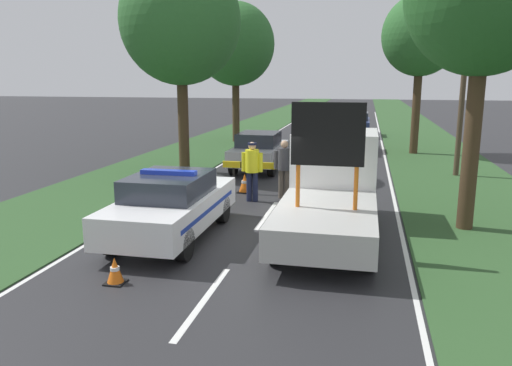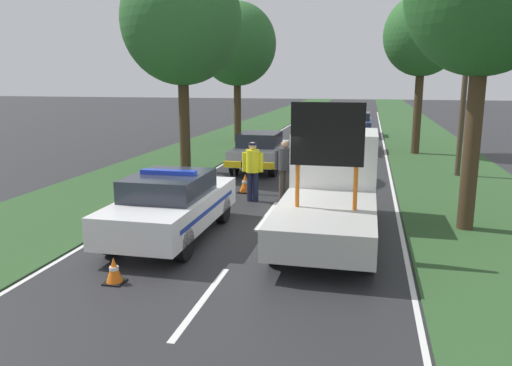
# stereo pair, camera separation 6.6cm
# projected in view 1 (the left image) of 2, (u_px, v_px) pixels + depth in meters

# --- Properties ---
(ground_plane) EXTENTS (160.00, 160.00, 0.00)m
(ground_plane) POSITION_uv_depth(u_px,v_px,m) (251.00, 237.00, 11.74)
(ground_plane) COLOR #28282B
(lane_markings) EXTENTS (7.08, 61.78, 0.01)m
(lane_markings) POSITION_uv_depth(u_px,v_px,m) (314.00, 151.00, 25.60)
(lane_markings) COLOR silver
(lane_markings) RESTS_ON ground
(grass_verge_left) EXTENTS (4.46, 120.00, 0.03)m
(grass_verge_left) POSITION_uv_depth(u_px,v_px,m) (232.00, 136.00, 32.07)
(grass_verge_left) COLOR #2D5128
(grass_verge_left) RESTS_ON ground
(grass_verge_right) EXTENTS (4.46, 120.00, 0.03)m
(grass_verge_right) POSITION_uv_depth(u_px,v_px,m) (421.00, 141.00, 29.63)
(grass_verge_right) COLOR #2D5128
(grass_verge_right) RESTS_ON ground
(police_car) EXTENTS (1.85, 4.65, 1.62)m
(police_car) POSITION_uv_depth(u_px,v_px,m) (172.00, 205.00, 11.58)
(police_car) COLOR white
(police_car) RESTS_ON ground
(work_truck) EXTENTS (2.09, 5.77, 3.20)m
(work_truck) POSITION_uv_depth(u_px,v_px,m) (332.00, 185.00, 12.11)
(work_truck) COLOR white
(work_truck) RESTS_ON ground
(road_barrier) EXTENTS (3.54, 0.08, 1.04)m
(road_barrier) POSITION_uv_depth(u_px,v_px,m) (277.00, 168.00, 15.79)
(road_barrier) COLOR black
(road_barrier) RESTS_ON ground
(police_officer) EXTENTS (0.65, 0.41, 1.81)m
(police_officer) POSITION_uv_depth(u_px,v_px,m) (252.00, 166.00, 14.94)
(police_officer) COLOR #191E38
(police_officer) RESTS_ON ground
(pedestrian_civilian) EXTENTS (0.65, 0.41, 1.81)m
(pedestrian_civilian) POSITION_uv_depth(u_px,v_px,m) (284.00, 165.00, 15.32)
(pedestrian_civilian) COLOR brown
(pedestrian_civilian) RESTS_ON ground
(traffic_cone_near_police) EXTENTS (0.45, 0.45, 0.63)m
(traffic_cone_near_police) POSITION_uv_depth(u_px,v_px,m) (154.00, 204.00, 13.56)
(traffic_cone_near_police) COLOR black
(traffic_cone_near_police) RESTS_ON ground
(traffic_cone_centre_front) EXTENTS (0.45, 0.45, 0.62)m
(traffic_cone_centre_front) POSITION_uv_depth(u_px,v_px,m) (245.00, 183.00, 16.27)
(traffic_cone_centre_front) COLOR black
(traffic_cone_centre_front) RESTS_ON ground
(traffic_cone_near_truck) EXTENTS (0.52, 0.52, 0.72)m
(traffic_cone_near_truck) POSITION_uv_depth(u_px,v_px,m) (215.00, 185.00, 15.80)
(traffic_cone_near_truck) COLOR black
(traffic_cone_near_truck) RESTS_ON ground
(traffic_cone_behind_barrier) EXTENTS (0.35, 0.35, 0.49)m
(traffic_cone_behind_barrier) POSITION_uv_depth(u_px,v_px,m) (115.00, 271.00, 9.04)
(traffic_cone_behind_barrier) COLOR black
(traffic_cone_behind_barrier) RESTS_ON ground
(queued_car_sedan_silver) EXTENTS (1.75, 4.14, 1.53)m
(queued_car_sedan_silver) POSITION_uv_depth(u_px,v_px,m) (259.00, 150.00, 20.22)
(queued_car_sedan_silver) COLOR #B2B2B7
(queued_car_sedan_silver) RESTS_ON ground
(queued_car_wagon_maroon) EXTENTS (1.71, 4.12, 1.46)m
(queued_car_wagon_maroon) POSITION_uv_depth(u_px,v_px,m) (349.00, 136.00, 25.64)
(queued_car_wagon_maroon) COLOR maroon
(queued_car_wagon_maroon) RESTS_ON ground
(queued_car_hatch_blue) EXTENTS (1.80, 4.51, 1.51)m
(queued_car_hatch_blue) POSITION_uv_depth(u_px,v_px,m) (355.00, 123.00, 32.36)
(queued_car_hatch_blue) COLOR navy
(queued_car_hatch_blue) RESTS_ON ground
(roadside_tree_near_left) EXTENTS (4.44, 4.44, 7.88)m
(roadside_tree_near_left) POSITION_uv_depth(u_px,v_px,m) (235.00, 44.00, 28.20)
(roadside_tree_near_left) COLOR #42301E
(roadside_tree_near_left) RESTS_ON ground
(roadside_tree_near_right) EXTENTS (3.65, 3.65, 7.57)m
(roadside_tree_near_right) POSITION_uv_depth(u_px,v_px,m) (421.00, 36.00, 23.50)
(roadside_tree_near_right) COLOR #42301E
(roadside_tree_near_right) RESTS_ON ground
(roadside_tree_mid_left) EXTENTS (4.60, 4.60, 8.21)m
(roadside_tree_mid_left) POSITION_uv_depth(u_px,v_px,m) (180.00, 21.00, 18.89)
(roadside_tree_mid_left) COLOR #42301E
(roadside_tree_mid_left) RESTS_ON ground
(utility_pole) EXTENTS (1.20, 0.20, 8.58)m
(utility_pole) POSITION_uv_depth(u_px,v_px,m) (465.00, 57.00, 18.17)
(utility_pole) COLOR #473828
(utility_pole) RESTS_ON ground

